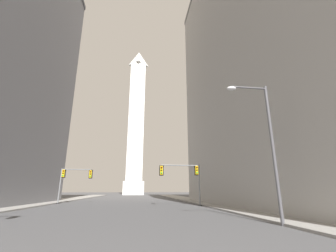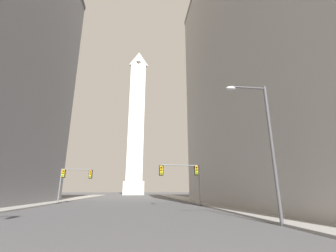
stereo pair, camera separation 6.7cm
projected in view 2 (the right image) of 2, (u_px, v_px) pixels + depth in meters
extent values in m
cube|color=gray|center=(38.00, 203.00, 32.50)|extent=(5.00, 113.25, 0.15)
cube|color=gray|center=(205.00, 202.00, 35.56)|extent=(5.00, 113.25, 0.15)
cube|color=#B2AFAA|center=(282.00, 51.00, 32.95)|extent=(19.44, 42.51, 43.17)
cube|color=silver|center=(134.00, 188.00, 92.35)|extent=(8.39, 8.39, 5.33)
cube|color=white|center=(136.00, 119.00, 100.50)|extent=(6.71, 6.71, 54.12)
pyramid|color=white|center=(139.00, 59.00, 108.94)|extent=(6.71, 6.71, 7.38)
cylinder|color=slate|center=(199.00, 185.00, 29.18)|extent=(0.18, 0.18, 5.18)
cylinder|color=#262626|center=(200.00, 206.00, 28.48)|extent=(0.40, 0.40, 0.10)
cube|color=#E5B20F|center=(196.00, 170.00, 29.66)|extent=(0.37, 0.37, 1.10)
cube|color=black|center=(196.00, 170.00, 29.84)|extent=(0.58, 0.08, 1.32)
sphere|color=#410907|center=(197.00, 167.00, 29.57)|extent=(0.22, 0.22, 0.22)
sphere|color=#483506|center=(197.00, 170.00, 29.48)|extent=(0.22, 0.22, 0.22)
sphere|color=green|center=(197.00, 173.00, 29.39)|extent=(0.22, 0.22, 0.22)
cylinder|color=slate|center=(180.00, 165.00, 29.56)|extent=(4.98, 0.14, 0.14)
sphere|color=slate|center=(198.00, 166.00, 29.86)|extent=(0.18, 0.18, 0.18)
cube|color=#E5B20F|center=(161.00, 170.00, 29.07)|extent=(0.37, 0.37, 1.10)
cube|color=black|center=(161.00, 170.00, 29.24)|extent=(0.58, 0.08, 1.32)
sphere|color=#410907|center=(161.00, 168.00, 28.98)|extent=(0.22, 0.22, 0.22)
sphere|color=#483506|center=(161.00, 170.00, 28.89)|extent=(0.22, 0.22, 0.22)
sphere|color=green|center=(161.00, 173.00, 28.79)|extent=(0.22, 0.22, 0.22)
cylinder|color=slate|center=(60.00, 186.00, 33.51)|extent=(0.18, 0.18, 5.09)
cylinder|color=#262626|center=(57.00, 203.00, 32.82)|extent=(0.40, 0.40, 0.10)
cube|color=#E5B20F|center=(63.00, 173.00, 34.05)|extent=(0.35, 0.35, 1.10)
cube|color=black|center=(64.00, 173.00, 34.22)|extent=(0.58, 0.05, 1.32)
sphere|color=#410907|center=(63.00, 171.00, 33.96)|extent=(0.22, 0.22, 0.22)
sphere|color=#483506|center=(63.00, 173.00, 33.87)|extent=(0.22, 0.22, 0.22)
sphere|color=green|center=(63.00, 176.00, 33.78)|extent=(0.22, 0.22, 0.22)
cylinder|color=slate|center=(76.00, 169.00, 34.44)|extent=(4.27, 0.14, 0.14)
sphere|color=slate|center=(62.00, 169.00, 34.18)|extent=(0.18, 0.18, 0.18)
cube|color=#E5B20F|center=(90.00, 174.00, 34.52)|extent=(0.35, 0.35, 1.10)
cube|color=black|center=(91.00, 174.00, 34.69)|extent=(0.58, 0.05, 1.32)
sphere|color=#410907|center=(90.00, 172.00, 34.43)|extent=(0.22, 0.22, 0.22)
sphere|color=#483506|center=(90.00, 174.00, 34.34)|extent=(0.22, 0.22, 0.22)
sphere|color=green|center=(90.00, 176.00, 34.24)|extent=(0.22, 0.22, 0.22)
cylinder|color=#4C4C51|center=(273.00, 150.00, 13.86)|extent=(0.20, 0.20, 8.63)
cylinder|color=#4C4C51|center=(248.00, 88.00, 14.85)|extent=(2.37, 0.12, 0.12)
sphere|color=#4C4C51|center=(265.00, 89.00, 15.00)|extent=(0.20, 0.20, 0.20)
ellipsoid|color=silver|center=(231.00, 88.00, 14.68)|extent=(0.64, 0.36, 0.26)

